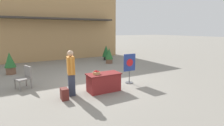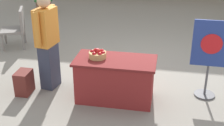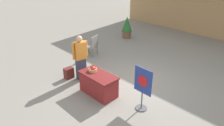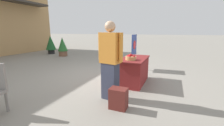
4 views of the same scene
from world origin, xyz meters
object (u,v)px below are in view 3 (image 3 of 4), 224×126
object	(u,v)px
person_visitor	(80,57)
poster_board	(143,87)
apple_basket	(93,69)
patio_chair	(92,45)
potted_plant_near_left	(127,27)
backpack	(69,73)
display_table	(99,84)

from	to	relation	value
person_visitor	poster_board	distance (m)	2.80
apple_basket	poster_board	size ratio (longest dim) A/B	0.21
poster_board	patio_chair	xyz separation A→B (m)	(-4.28, 1.58, -0.25)
apple_basket	potted_plant_near_left	xyz separation A→B (m)	(-3.02, 5.00, -0.15)
patio_chair	potted_plant_near_left	size ratio (longest dim) A/B	0.76
apple_basket	poster_board	xyz separation A→B (m)	(1.83, 0.38, -0.04)
backpack	potted_plant_near_left	size ratio (longest dim) A/B	0.34
apple_basket	potted_plant_near_left	bearing A→B (deg)	121.17
apple_basket	patio_chair	xyz separation A→B (m)	(-2.45, 1.96, -0.29)
patio_chair	apple_basket	bearing A→B (deg)	120.38
backpack	potted_plant_near_left	world-z (taller)	potted_plant_near_left
display_table	apple_basket	world-z (taller)	apple_basket
poster_board	potted_plant_near_left	world-z (taller)	poster_board
poster_board	potted_plant_near_left	xyz separation A→B (m)	(-4.86, 4.62, -0.10)
poster_board	patio_chair	distance (m)	4.57
apple_basket	poster_board	world-z (taller)	poster_board
apple_basket	person_visitor	size ratio (longest dim) A/B	0.17
display_table	potted_plant_near_left	world-z (taller)	potted_plant_near_left
person_visitor	patio_chair	world-z (taller)	person_visitor
poster_board	potted_plant_near_left	distance (m)	6.71
display_table	backpack	size ratio (longest dim) A/B	3.21
backpack	poster_board	size ratio (longest dim) A/B	0.30
apple_basket	backpack	world-z (taller)	apple_basket
apple_basket	patio_chair	bearing A→B (deg)	141.32
apple_basket	patio_chair	size ratio (longest dim) A/B	0.31
backpack	patio_chair	distance (m)	2.39
patio_chair	potted_plant_near_left	bearing A→B (deg)	-100.17
display_table	poster_board	xyz separation A→B (m)	(1.53, 0.39, 0.39)
backpack	patio_chair	size ratio (longest dim) A/B	0.45
person_visitor	poster_board	world-z (taller)	person_visitor
person_visitor	backpack	bearing A→B (deg)	-127.87
apple_basket	patio_chair	world-z (taller)	patio_chair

